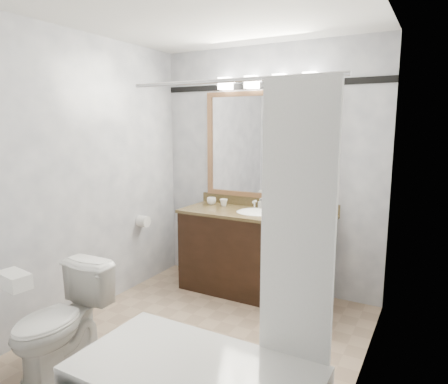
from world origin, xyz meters
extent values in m
cube|color=tan|center=(0.00, 0.00, -0.01)|extent=(2.40, 2.60, 0.01)
cube|color=white|center=(0.00, 0.00, 2.50)|extent=(2.40, 2.60, 0.01)
cube|color=silver|center=(0.00, 1.30, 1.25)|extent=(2.40, 0.01, 2.50)
cube|color=silver|center=(0.00, -1.30, 1.25)|extent=(2.40, 0.01, 2.50)
cube|color=silver|center=(-1.20, 0.00, 1.25)|extent=(0.01, 2.60, 2.50)
cube|color=silver|center=(1.20, 0.00, 1.25)|extent=(0.01, 2.60, 2.50)
cube|color=black|center=(0.00, 1.01, 0.41)|extent=(1.50, 0.55, 0.82)
cube|color=olive|center=(0.00, 1.01, 0.83)|extent=(1.53, 0.58, 0.03)
cube|color=olive|center=(0.00, 1.29, 0.90)|extent=(1.53, 0.03, 0.10)
ellipsoid|color=white|center=(0.00, 1.01, 0.82)|extent=(0.44, 0.34, 0.14)
cube|color=#A17049|center=(0.00, 1.28, 2.02)|extent=(1.40, 0.04, 0.05)
cube|color=#A17049|center=(0.00, 1.28, 0.97)|extent=(1.40, 0.04, 0.05)
cube|color=#A17049|center=(-0.68, 1.28, 1.50)|extent=(0.05, 0.04, 1.00)
cube|color=#A17049|center=(0.68, 1.28, 1.50)|extent=(0.05, 0.04, 1.00)
cube|color=white|center=(0.00, 1.29, 1.50)|extent=(1.30, 0.01, 1.00)
cube|color=silver|center=(0.00, 1.27, 2.15)|extent=(0.90, 0.05, 0.03)
cube|color=white|center=(-0.45, 1.22, 2.13)|extent=(0.12, 0.12, 0.12)
cube|color=white|center=(-0.15, 1.22, 2.13)|extent=(0.12, 0.12, 0.12)
cube|color=white|center=(0.15, 1.22, 2.13)|extent=(0.12, 0.12, 0.12)
cube|color=white|center=(0.45, 1.22, 2.13)|extent=(0.12, 0.12, 0.12)
cube|color=black|center=(0.00, 1.29, 2.10)|extent=(2.40, 0.01, 0.06)
cylinder|color=silver|center=(0.53, -0.54, 1.95)|extent=(1.30, 0.02, 0.02)
cube|color=white|center=(0.95, -0.55, 1.18)|extent=(0.40, 0.04, 1.55)
cylinder|color=white|center=(-1.14, 0.66, 0.70)|extent=(0.11, 0.12, 0.12)
imported|color=white|center=(-0.65, -0.81, 0.36)|extent=(0.43, 0.73, 0.73)
cube|color=white|center=(-0.65, -1.12, 0.78)|extent=(0.24, 0.16, 0.09)
cylinder|color=black|center=(0.55, 0.96, 0.86)|extent=(0.19, 0.19, 0.02)
cylinder|color=black|center=(0.54, 1.02, 1.00)|extent=(0.16, 0.16, 0.27)
sphere|color=black|center=(0.54, 1.02, 1.13)|extent=(0.16, 0.16, 0.16)
cube|color=black|center=(0.56, 0.94, 1.08)|extent=(0.12, 0.12, 0.05)
cylinder|color=silver|center=(0.56, 0.94, 0.89)|extent=(0.06, 0.06, 0.06)
imported|color=white|center=(-0.58, 1.15, 0.89)|extent=(0.13, 0.13, 0.08)
imported|color=white|center=(-0.43, 1.14, 0.89)|extent=(0.09, 0.09, 0.08)
imported|color=white|center=(-0.03, 1.23, 0.90)|extent=(0.06, 0.06, 0.11)
imported|color=white|center=(0.15, 1.16, 0.89)|extent=(0.07, 0.07, 0.08)
cube|color=beige|center=(0.04, 1.13, 0.86)|extent=(0.09, 0.07, 0.03)
camera|label=1|loc=(1.59, -2.52, 1.71)|focal=32.00mm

